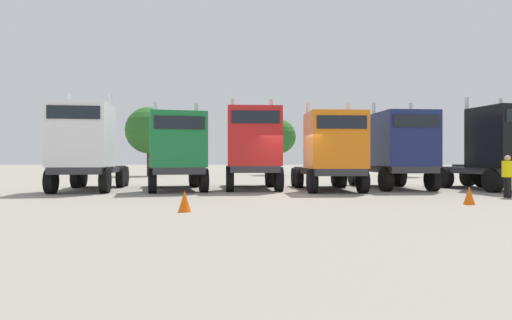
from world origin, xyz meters
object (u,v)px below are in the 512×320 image
object	(u,v)px
semi_truck_black	(497,147)
traffic_cone_mid	(469,195)
semi_truck_white	(85,146)
semi_truck_navy	(399,149)
semi_truck_green	(177,151)
semi_truck_red	(253,148)
semi_truck_orange	(332,151)
visitor_in_hivis	(508,173)
traffic_cone_near	(185,201)

from	to	relation	value
semi_truck_black	traffic_cone_mid	xyz separation A→B (m)	(-4.43, -6.25, -1.71)
semi_truck_white	semi_truck_navy	xyz separation A→B (m)	(14.59, 1.08, -0.12)
semi_truck_green	semi_truck_red	xyz separation A→B (m)	(3.50, 0.62, 0.18)
traffic_cone_mid	semi_truck_white	bearing A→B (deg)	158.02
semi_truck_green	semi_truck_orange	size ratio (longest dim) A/B	1.07
semi_truck_navy	visitor_in_hivis	bearing A→B (deg)	25.46
semi_truck_orange	visitor_in_hivis	size ratio (longest dim) A/B	3.74
semi_truck_navy	visitor_in_hivis	xyz separation A→B (m)	(2.60, -4.50, -1.00)
semi_truck_black	visitor_in_hivis	distance (m)	4.33
semi_truck_green	semi_truck_navy	size ratio (longest dim) A/B	1.04
semi_truck_black	traffic_cone_mid	bearing A→B (deg)	-46.66
semi_truck_orange	semi_truck_navy	size ratio (longest dim) A/B	0.98
visitor_in_hivis	semi_truck_black	bearing A→B (deg)	72.44
traffic_cone_near	semi_truck_black	bearing A→B (deg)	31.50
semi_truck_white	traffic_cone_near	xyz separation A→B (m)	(5.68, -7.73, -1.76)
semi_truck_white	traffic_cone_mid	distance (m)	15.75
semi_truck_black	traffic_cone_near	world-z (taller)	semi_truck_black
semi_truck_black	traffic_cone_mid	world-z (taller)	semi_truck_black
semi_truck_navy	semi_truck_black	world-z (taller)	semi_truck_black
semi_truck_navy	visitor_in_hivis	size ratio (longest dim) A/B	3.83
semi_truck_green	visitor_in_hivis	distance (m)	13.64
visitor_in_hivis	semi_truck_green	bearing A→B (deg)	171.41
semi_truck_white	visitor_in_hivis	bearing A→B (deg)	71.73
semi_truck_orange	semi_truck_navy	distance (m)	3.61
semi_truck_orange	traffic_cone_near	xyz separation A→B (m)	(-5.48, -7.71, -1.53)
visitor_in_hivis	traffic_cone_mid	world-z (taller)	visitor_in_hivis
semi_truck_navy	traffic_cone_near	size ratio (longest dim) A/B	10.36
semi_truck_white	semi_truck_black	world-z (taller)	semi_truck_white
semi_truck_orange	traffic_cone_mid	bearing A→B (deg)	26.74
traffic_cone_near	semi_truck_orange	bearing A→B (deg)	54.63
visitor_in_hivis	traffic_cone_mid	size ratio (longest dim) A/B	2.74
semi_truck_green	visitor_in_hivis	size ratio (longest dim) A/B	3.99
semi_truck_white	traffic_cone_mid	size ratio (longest dim) A/B	11.02
semi_truck_orange	semi_truck_black	world-z (taller)	semi_truck_black
semi_truck_navy	semi_truck_black	xyz separation A→B (m)	(4.35, -0.69, 0.08)
semi_truck_orange	semi_truck_navy	bearing A→B (deg)	104.62
semi_truck_green	traffic_cone_near	world-z (taller)	semi_truck_green
semi_truck_red	traffic_cone_near	size ratio (longest dim) A/B	10.04
semi_truck_black	visitor_in_hivis	size ratio (longest dim) A/B	3.74
semi_truck_green	semi_truck_red	size ratio (longest dim) A/B	1.07
semi_truck_green	semi_truck_red	bearing A→B (deg)	86.63
semi_truck_black	traffic_cone_mid	size ratio (longest dim) A/B	10.26
semi_truck_red	traffic_cone_near	bearing A→B (deg)	-15.91
semi_truck_navy	semi_truck_orange	bearing A→B (deg)	-76.75
visitor_in_hivis	semi_truck_orange	bearing A→B (deg)	157.81
semi_truck_white	visitor_in_hivis	world-z (taller)	semi_truck_white
semi_truck_green	traffic_cone_near	size ratio (longest dim) A/B	10.78
semi_truck_red	semi_truck_navy	xyz separation A→B (m)	(7.00, 0.17, -0.07)
semi_truck_green	traffic_cone_near	bearing A→B (deg)	-2.23
semi_truck_red	semi_truck_black	distance (m)	11.37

